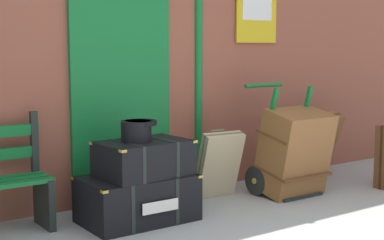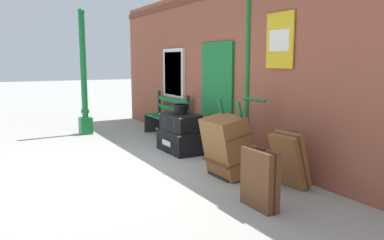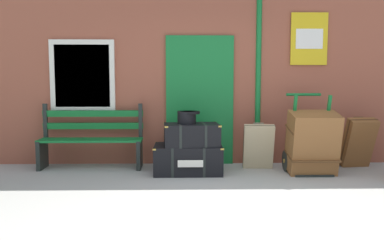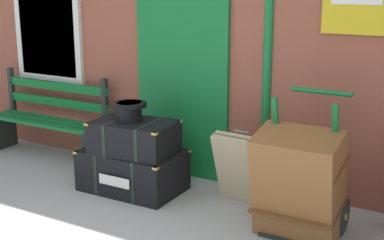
{
  "view_description": "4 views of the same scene",
  "coord_description": "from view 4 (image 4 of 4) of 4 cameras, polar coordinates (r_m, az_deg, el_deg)",
  "views": [
    {
      "loc": [
        -3.01,
        -2.67,
        1.58
      ],
      "look_at": [
        0.12,
        1.8,
        0.88
      ],
      "focal_mm": 53.57,
      "sensor_mm": 36.0,
      "label": 1
    },
    {
      "loc": [
        6.13,
        -1.62,
        1.75
      ],
      "look_at": [
        0.12,
        1.65,
        0.71
      ],
      "focal_mm": 36.76,
      "sensor_mm": 36.0,
      "label": 2
    },
    {
      "loc": [
        -0.58,
        -4.11,
        1.38
      ],
      "look_at": [
        -0.45,
        1.67,
        0.8
      ],
      "focal_mm": 37.41,
      "sensor_mm": 36.0,
      "label": 3
    },
    {
      "loc": [
        2.61,
        -2.44,
        2.11
      ],
      "look_at": [
        0.21,
        1.74,
        0.84
      ],
      "focal_mm": 50.45,
      "sensor_mm": 36.0,
      "label": 4
    }
  ],
  "objects": [
    {
      "name": "large_brown_trunk",
      "position": [
        4.55,
        11.21,
        -6.62
      ],
      "size": [
        0.7,
        0.61,
        0.95
      ],
      "color": "brown",
      "rests_on": "ground"
    },
    {
      "name": "brick_facade",
      "position": [
        5.7,
        2.31,
        9.58
      ],
      "size": [
        10.4,
        0.35,
        3.2
      ],
      "color": "brown",
      "rests_on": "ground"
    },
    {
      "name": "platform_bench",
      "position": [
        6.74,
        -14.88,
        -0.07
      ],
      "size": [
        1.6,
        0.43,
        1.01
      ],
      "color": "#146B2D",
      "rests_on": "ground"
    },
    {
      "name": "suitcase_oxblood",
      "position": [
        5.17,
        5.03,
        -5.14
      ],
      "size": [
        0.49,
        0.37,
        0.73
      ],
      "color": "tan",
      "rests_on": "ground"
    },
    {
      "name": "steamer_trunk_middle",
      "position": [
        5.4,
        -6.13,
        -1.79
      ],
      "size": [
        0.85,
        0.61,
        0.33
      ],
      "color": "black",
      "rests_on": "steamer_trunk_base"
    },
    {
      "name": "porters_trolley",
      "position": [
        4.78,
        11.79,
        -8.22
      ],
      "size": [
        0.71,
        0.68,
        1.18
      ],
      "color": "black",
      "rests_on": "ground"
    },
    {
      "name": "round_hatbox",
      "position": [
        5.38,
        -6.69,
        1.07
      ],
      "size": [
        0.33,
        0.29,
        0.19
      ],
      "color": "black",
      "rests_on": "steamer_trunk_middle"
    },
    {
      "name": "steamer_trunk_base",
      "position": [
        5.57,
        -6.28,
        -5.28
      ],
      "size": [
        1.01,
        0.68,
        0.43
      ],
      "color": "black",
      "rests_on": "ground"
    }
  ]
}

